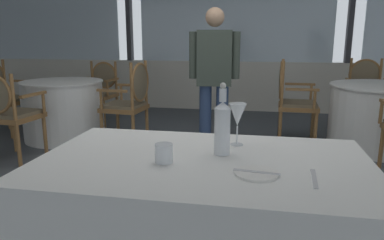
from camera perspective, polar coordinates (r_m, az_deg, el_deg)
The scene contains 18 objects.
ground_plane at distance 2.98m, azimuth 0.35°, elevation -12.14°, with size 15.28×15.28×0.00m, color #4C5156.
window_wall_far at distance 6.42m, azimuth 6.46°, elevation 10.94°, with size 11.75×0.14×2.65m.
foreground_table at distance 1.78m, azimuth 1.63°, elevation -17.28°, with size 1.47×0.90×0.73m.
side_plate at distance 1.47m, azimuth 10.04°, elevation -8.21°, with size 0.18×0.18×0.01m, color white.
butter_knife at distance 1.47m, azimuth 10.05°, elevation -8.02°, with size 0.18×0.02×0.00m, color silver.
dinner_fork at distance 1.48m, azimuth 18.55°, elevation -8.67°, with size 0.20×0.02×0.00m, color silver.
water_bottle at distance 1.67m, azimuth 4.75°, elevation -0.95°, with size 0.07×0.07×0.33m.
wine_glass at distance 1.81m, azimuth 7.13°, elevation 0.72°, with size 0.09×0.09×0.21m.
water_tumbler at distance 1.58m, azimuth -4.42°, elevation -5.18°, with size 0.08×0.08×0.08m, color white.
background_table_0 at distance 4.87m, azimuth -19.41°, elevation 1.50°, with size 1.00×1.00×0.73m.
dining_chair_0_0 at distance 4.13m, azimuth -26.93°, elevation 1.55°, with size 0.57×0.51×0.92m.
dining_chair_0_1 at distance 4.36m, azimuth -9.49°, elevation 3.55°, with size 0.51×0.57×0.99m.
dining_chair_0_2 at distance 5.61m, azimuth -14.11°, elevation 4.95°, with size 0.57×0.51×0.91m.
dining_chair_0_3 at distance 5.43m, azimuth -27.66°, elevation 3.95°, with size 0.51×0.57×0.97m.
background_table_1 at distance 4.75m, azimuth 27.84°, elevation 0.47°, with size 1.25×1.25×0.73m.
dining_chair_1_2 at distance 5.73m, azimuth 25.49°, elevation 4.58°, with size 0.55×0.49×0.97m.
dining_chair_1_3 at distance 4.56m, azimuth 15.17°, elevation 3.76°, with size 0.49×0.55×1.00m.
diner_person_1 at distance 3.88m, azimuth 3.49°, elevation 7.17°, with size 0.53×0.23×1.56m.
Camera 1 is at (0.48, -2.66, 1.26)m, focal length 34.13 mm.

